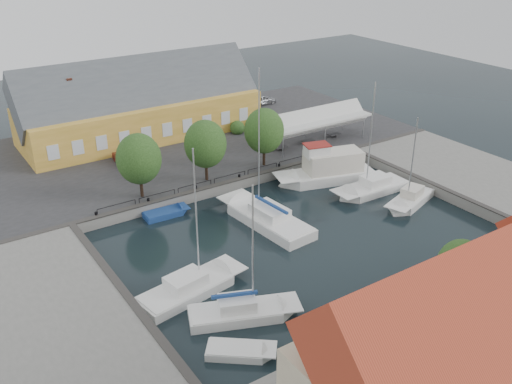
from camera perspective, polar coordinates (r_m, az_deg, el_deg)
ground at (r=50.29m, az=3.79°, el=-4.00°), size 140.00×140.00×0.00m
north_quay at (r=67.99m, az=-7.97°, el=4.38°), size 56.00×26.00×1.00m
west_quay at (r=40.86m, az=-20.42°, el=-12.73°), size 12.00×24.00×1.00m
east_quay at (r=63.55m, az=20.99°, el=1.32°), size 12.00×24.00×1.00m
south_bank at (r=38.65m, az=23.68°, el=-15.89°), size 56.00×14.00×1.00m
quay_edge_fittings at (r=53.19m, az=0.76°, el=-0.90°), size 56.00×24.72×0.40m
warehouse at (r=70.43m, az=-12.03°, el=8.20°), size 28.56×14.00×9.55m
tent_canopy at (r=67.25m, az=5.99°, el=7.13°), size 14.00×4.00×2.83m
quay_trees at (r=56.40m, az=-5.09°, el=4.81°), size 18.20×4.20×6.30m
car_silver at (r=81.97m, az=0.61°, el=9.20°), size 4.32×2.00×1.43m
car_red at (r=62.90m, az=-13.17°, el=3.24°), size 1.39×3.66×1.19m
center_sailboat at (r=51.38m, az=1.05°, el=-2.79°), size 4.12×11.02×14.51m
trawler at (r=60.05m, az=7.23°, el=2.04°), size 10.98×5.94×5.00m
east_boat_a at (r=58.57m, az=11.54°, el=0.27°), size 8.57×3.04×11.94m
east_boat_b at (r=56.92m, az=15.15°, el=-0.90°), size 7.01×4.17×9.44m
west_boat_c at (r=42.65m, az=-6.59°, el=-9.67°), size 9.00×4.19×11.71m
west_boat_d at (r=40.06m, az=-1.45°, el=-12.10°), size 8.05×5.09×10.58m
launch_sw at (r=37.30m, az=-1.63°, el=-15.81°), size 4.50×4.06×0.98m
launch_nw at (r=53.51m, az=-9.03°, el=-2.24°), size 4.36×1.89×0.88m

